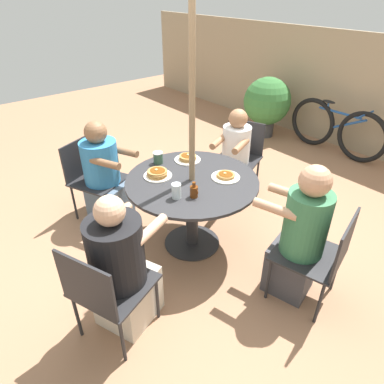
{
  "coord_description": "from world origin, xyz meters",
  "views": [
    {
      "loc": [
        2.02,
        -1.69,
        2.23
      ],
      "look_at": [
        0.0,
        0.0,
        0.6
      ],
      "focal_mm": 32.0,
      "sensor_mm": 36.0,
      "label": 1
    }
  ],
  "objects_px": {
    "patio_chair_east": "(91,174)",
    "diner_west": "(299,238)",
    "patio_table": "(192,193)",
    "pancake_plate_c": "(188,158)",
    "bicycle": "(336,129)",
    "diner_east": "(105,177)",
    "diner_south": "(122,269)",
    "pancake_plate_a": "(226,176)",
    "diner_north": "(234,159)",
    "potted_shrub": "(267,103)",
    "patio_chair_west": "(320,253)",
    "syrup_bottle": "(194,191)",
    "pancake_plate_b": "(157,174)",
    "drinking_glass_a": "(176,191)",
    "coffee_cup": "(158,158)",
    "patio_chair_south": "(105,288)",
    "patio_chair_north": "(240,153)"
  },
  "relations": [
    {
      "from": "patio_chair_north",
      "to": "syrup_bottle",
      "type": "distance_m",
      "value": 1.47
    },
    {
      "from": "patio_table",
      "to": "pancake_plate_c",
      "type": "height_order",
      "value": "pancake_plate_c"
    },
    {
      "from": "pancake_plate_a",
      "to": "diner_west",
      "type": "bearing_deg",
      "value": -0.18
    },
    {
      "from": "patio_chair_north",
      "to": "drinking_glass_a",
      "type": "xyz_separation_m",
      "value": [
        0.59,
        -1.4,
        0.3
      ]
    },
    {
      "from": "pancake_plate_a",
      "to": "drinking_glass_a",
      "type": "relative_size",
      "value": 2.02
    },
    {
      "from": "diner_north",
      "to": "potted_shrub",
      "type": "bearing_deg",
      "value": -82.18
    },
    {
      "from": "pancake_plate_c",
      "to": "syrup_bottle",
      "type": "relative_size",
      "value": 1.88
    },
    {
      "from": "diner_east",
      "to": "patio_chair_east",
      "type": "bearing_deg",
      "value": -90.0
    },
    {
      "from": "patio_chair_east",
      "to": "syrup_bottle",
      "type": "height_order",
      "value": "syrup_bottle"
    },
    {
      "from": "potted_shrub",
      "to": "patio_table",
      "type": "bearing_deg",
      "value": -63.26
    },
    {
      "from": "patio_chair_west",
      "to": "diner_west",
      "type": "height_order",
      "value": "diner_west"
    },
    {
      "from": "syrup_bottle",
      "to": "coffee_cup",
      "type": "relative_size",
      "value": 1.21
    },
    {
      "from": "drinking_glass_a",
      "to": "bicycle",
      "type": "xyz_separation_m",
      "value": [
        -0.42,
        3.28,
        -0.42
      ]
    },
    {
      "from": "patio_chair_east",
      "to": "diner_south",
      "type": "distance_m",
      "value": 1.53
    },
    {
      "from": "patio_chair_east",
      "to": "bicycle",
      "type": "bearing_deg",
      "value": 143.17
    },
    {
      "from": "patio_table",
      "to": "patio_chair_west",
      "type": "bearing_deg",
      "value": 14.24
    },
    {
      "from": "pancake_plate_a",
      "to": "potted_shrub",
      "type": "bearing_deg",
      "value": 121.93
    },
    {
      "from": "diner_west",
      "to": "pancake_plate_a",
      "type": "bearing_deg",
      "value": 75.58
    },
    {
      "from": "patio_table",
      "to": "bicycle",
      "type": "height_order",
      "value": "bicycle"
    },
    {
      "from": "patio_chair_north",
      "to": "pancake_plate_a",
      "type": "distance_m",
      "value": 1.08
    },
    {
      "from": "patio_chair_south",
      "to": "diner_west",
      "type": "relative_size",
      "value": 0.71
    },
    {
      "from": "diner_east",
      "to": "patio_chair_west",
      "type": "xyz_separation_m",
      "value": [
        2.09,
        0.7,
        -0.01
      ]
    },
    {
      "from": "pancake_plate_b",
      "to": "potted_shrub",
      "type": "relative_size",
      "value": 0.27
    },
    {
      "from": "diner_south",
      "to": "potted_shrub",
      "type": "relative_size",
      "value": 1.18
    },
    {
      "from": "patio_table",
      "to": "syrup_bottle",
      "type": "bearing_deg",
      "value": -36.66
    },
    {
      "from": "patio_chair_east",
      "to": "diner_west",
      "type": "bearing_deg",
      "value": 85.77
    },
    {
      "from": "patio_table",
      "to": "diner_south",
      "type": "height_order",
      "value": "diner_south"
    },
    {
      "from": "syrup_bottle",
      "to": "coffee_cup",
      "type": "height_order",
      "value": "syrup_bottle"
    },
    {
      "from": "patio_chair_south",
      "to": "diner_west",
      "type": "xyz_separation_m",
      "value": [
        0.56,
        1.36,
        0.06
      ]
    },
    {
      "from": "bicycle",
      "to": "diner_west",
      "type": "bearing_deg",
      "value": -65.36
    },
    {
      "from": "syrup_bottle",
      "to": "bicycle",
      "type": "distance_m",
      "value": 3.23
    },
    {
      "from": "patio_table",
      "to": "pancake_plate_c",
      "type": "bearing_deg",
      "value": 146.49
    },
    {
      "from": "patio_chair_north",
      "to": "drinking_glass_a",
      "type": "relative_size",
      "value": 6.62
    },
    {
      "from": "patio_table",
      "to": "diner_north",
      "type": "relative_size",
      "value": 1.12
    },
    {
      "from": "diner_west",
      "to": "potted_shrub",
      "type": "relative_size",
      "value": 1.24
    },
    {
      "from": "diner_south",
      "to": "pancake_plate_b",
      "type": "distance_m",
      "value": 0.99
    },
    {
      "from": "patio_chair_north",
      "to": "bicycle",
      "type": "distance_m",
      "value": 1.89
    },
    {
      "from": "drinking_glass_a",
      "to": "potted_shrub",
      "type": "xyz_separation_m",
      "value": [
        -1.52,
        3.01,
        -0.24
      ]
    },
    {
      "from": "patio_chair_east",
      "to": "coffee_cup",
      "type": "bearing_deg",
      "value": 100.47
    },
    {
      "from": "diner_east",
      "to": "pancake_plate_c",
      "type": "relative_size",
      "value": 4.28
    },
    {
      "from": "patio_chair_east",
      "to": "diner_east",
      "type": "relative_size",
      "value": 0.77
    },
    {
      "from": "diner_south",
      "to": "pancake_plate_c",
      "type": "xyz_separation_m",
      "value": [
        -0.68,
        1.16,
        0.25
      ]
    },
    {
      "from": "syrup_bottle",
      "to": "patio_chair_west",
      "type": "bearing_deg",
      "value": 26.66
    },
    {
      "from": "diner_south",
      "to": "pancake_plate_a",
      "type": "distance_m",
      "value": 1.24
    },
    {
      "from": "patio_table",
      "to": "pancake_plate_a",
      "type": "height_order",
      "value": "pancake_plate_a"
    },
    {
      "from": "patio_chair_west",
      "to": "diner_west",
      "type": "xyz_separation_m",
      "value": [
        -0.17,
        -0.04,
        0.06
      ]
    },
    {
      "from": "diner_east",
      "to": "bicycle",
      "type": "xyz_separation_m",
      "value": [
        0.66,
        3.39,
        -0.12
      ]
    },
    {
      "from": "diner_south",
      "to": "pancake_plate_a",
      "type": "bearing_deg",
      "value": 78.32
    },
    {
      "from": "patio_table",
      "to": "potted_shrub",
      "type": "distance_m",
      "value": 3.05
    },
    {
      "from": "patio_chair_north",
      "to": "drinking_glass_a",
      "type": "bearing_deg",
      "value": 91.22
    }
  ]
}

